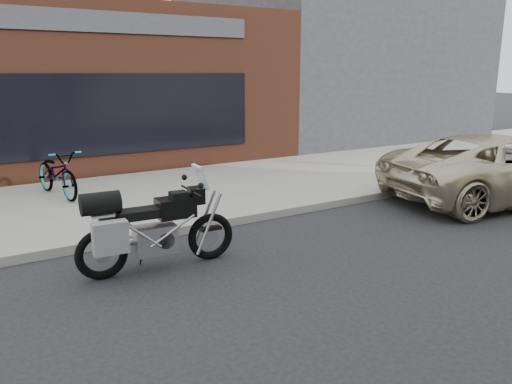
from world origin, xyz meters
name	(u,v)px	position (x,y,z in m)	size (l,w,h in m)	color
ground	(409,312)	(0.00, 0.00, 0.00)	(120.00, 120.00, 0.00)	black
near_sidewalk	(176,189)	(0.00, 7.00, 0.07)	(44.00, 6.00, 0.15)	gray
storefront	(29,87)	(-2.00, 13.98, 2.25)	(14.00, 10.07, 4.50)	#5B2C1D
neighbour_building	(324,66)	(10.00, 14.00, 3.00)	(10.00, 10.00, 6.00)	#2C2C31
motorcycle	(148,228)	(-2.15, 2.77, 0.63)	(2.30, 0.74, 1.45)	black
minivan	(502,168)	(5.69, 2.60, 0.72)	(2.39, 5.19, 1.44)	#C5B699
bicycle_front	(57,173)	(-2.50, 7.39, 0.65)	(0.66, 1.91, 1.00)	gray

